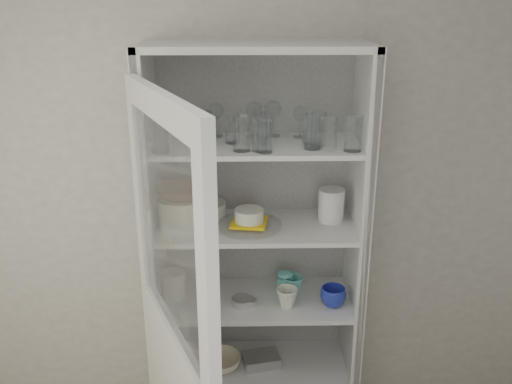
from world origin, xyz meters
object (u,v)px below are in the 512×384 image
at_px(measuring_cups, 242,302).
at_px(tin_box, 261,360).
at_px(plate_stack_front, 183,220).
at_px(cream_dish, 221,362).
at_px(cream_bowl, 182,205).
at_px(glass_platter, 249,225).
at_px(white_ramekin, 249,215).
at_px(terracotta_bowl, 182,192).
at_px(mug_blue, 333,297).
at_px(grey_bowl_stack, 331,205).
at_px(goblet_0, 216,118).
at_px(mug_teal, 293,285).
at_px(cupboard_door, 177,380).
at_px(white_canister, 174,284).
at_px(goblet_1, 254,118).
at_px(teal_jar, 285,283).
at_px(plate_stack_back, 205,209).
at_px(yellow_trivet, 249,222).
at_px(pantry_cabinet, 256,277).
at_px(mug_white, 287,298).
at_px(goblet_2, 273,117).

height_order(measuring_cups, tin_box, measuring_cups).
bearing_deg(plate_stack_front, cream_dish, 6.09).
height_order(cream_bowl, glass_platter, cream_bowl).
bearing_deg(white_ramekin, cream_bowl, -177.74).
height_order(terracotta_bowl, mug_blue, terracotta_bowl).
bearing_deg(grey_bowl_stack, goblet_0, 171.11).
bearing_deg(mug_teal, cupboard_door, -149.38).
distance_m(cupboard_door, white_canister, 0.66).
bearing_deg(terracotta_bowl, mug_blue, -3.33).
distance_m(white_canister, cream_dish, 0.49).
xyz_separation_m(goblet_1, teal_jar, (0.16, -0.05, -0.84)).
bearing_deg(teal_jar, tin_box, -154.98).
relative_size(plate_stack_back, yellow_trivet, 1.25).
distance_m(plate_stack_back, teal_jar, 0.56).
distance_m(glass_platter, white_ramekin, 0.05).
distance_m(pantry_cabinet, grey_bowl_stack, 0.54).
distance_m(mug_white, teal_jar, 0.14).
distance_m(yellow_trivet, mug_blue, 0.55).
bearing_deg(white_ramekin, goblet_1, 78.79).
distance_m(plate_stack_back, terracotta_bowl, 0.23).
bearing_deg(mug_blue, goblet_1, 147.08).
bearing_deg(white_canister, mug_white, -10.55).
distance_m(cream_bowl, yellow_trivet, 0.32).
bearing_deg(goblet_1, cream_dish, -143.78).
distance_m(cupboard_door, plate_stack_back, 0.86).
bearing_deg(glass_platter, mug_teal, 16.35).
distance_m(goblet_2, plate_stack_front, 0.64).
distance_m(plate_stack_front, cream_bowl, 0.08).
bearing_deg(cupboard_door, mug_white, 115.92).
relative_size(goblet_2, mug_blue, 1.50).
height_order(goblet_1, white_canister, goblet_1).
height_order(teal_jar, white_canister, white_canister).
xyz_separation_m(cupboard_door, tin_box, (0.35, 0.63, -0.38)).
xyz_separation_m(yellow_trivet, cream_dish, (-0.15, 0.00, -0.79)).
height_order(goblet_2, yellow_trivet, goblet_2).
xyz_separation_m(goblet_0, mug_white, (0.33, -0.21, -0.84)).
height_order(plate_stack_back, mug_teal, plate_stack_back).
distance_m(goblet_1, mug_teal, 0.87).
height_order(cream_bowl, mug_teal, cream_bowl).
relative_size(cream_bowl, glass_platter, 0.73).
distance_m(plate_stack_back, cream_bowl, 0.20).
xyz_separation_m(goblet_2, tin_box, (-0.05, -0.13, -1.27)).
height_order(white_ramekin, teal_jar, white_ramekin).
bearing_deg(mug_blue, pantry_cabinet, 151.65).
bearing_deg(yellow_trivet, tin_box, 22.04).
height_order(cream_bowl, teal_jar, cream_bowl).
bearing_deg(goblet_1, tin_box, -73.24).
height_order(teal_jar, measuring_cups, teal_jar).
distance_m(white_ramekin, measuring_cups, 0.44).
xyz_separation_m(goblet_1, mug_blue, (0.38, -0.19, -0.84)).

